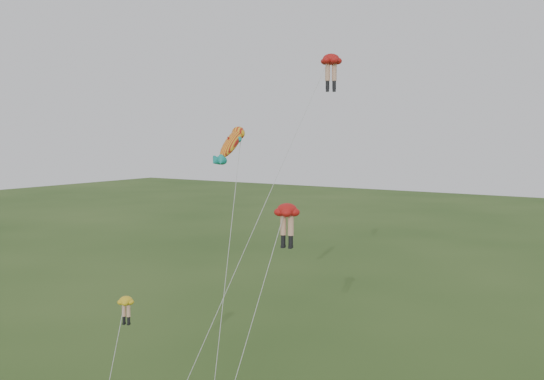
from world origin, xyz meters
The scene contains 4 objects.
legs_kite_red_high centered at (1.61, 12.93, 21.38)m, with size 4.19×15.06×22.29m.
legs_kite_red_mid centered at (4.53, 2.63, 12.34)m, with size 2.09×6.47×13.08m.
legs_kite_yellow centered at (-4.73, -0.27, 6.64)m, with size 2.29×4.54×7.28m.
fish_kite centered at (-1.80, 6.31, 16.13)m, with size 4.35×8.92×17.52m.
Camera 1 is at (21.35, -24.54, 16.67)m, focal length 40.00 mm.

